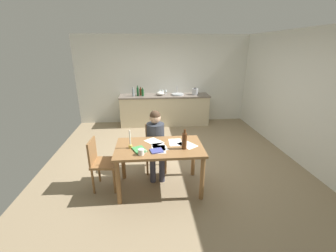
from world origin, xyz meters
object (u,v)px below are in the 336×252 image
Objects in this scene: chair_side_empty at (101,162)px; mixing_bowl at (160,93)px; dining_table at (159,153)px; wine_bottle_on_table at (184,141)px; bottle_sauce at (143,93)px; bottle_vinegar at (138,92)px; bottle_wine_red at (141,92)px; sink_unit at (178,94)px; book_magazine at (139,150)px; person_seated at (156,139)px; bottle_oil at (133,92)px; candlestick at (130,143)px; stovetop_kettle at (195,91)px; wine_glass_by_kettle at (163,91)px; chair_at_table at (155,145)px; book_cookery at (157,151)px; wine_glass_back_left at (160,91)px; wine_glass_near_sink at (166,91)px; coffee_mug at (141,152)px.

mixing_bowl is (1.14, 3.17, 0.47)m from chair_side_empty.
dining_table is 1.59× the size of chair_side_empty.
bottle_sauce is at bearing 101.92° from wine_bottle_on_table.
dining_table is at bearing -81.87° from bottle_vinegar.
sink_unit is at bearing -2.49° from bottle_wine_red.
book_magazine is 3.52m from sink_unit.
person_seated reaches higher than bottle_oil.
bottle_vinegar is at bearing 90.21° from candlestick.
bottle_wine_red is at bearing 177.51° from sink_unit.
wine_bottle_on_table is at bearing -24.06° from book_magazine.
person_seated reaches higher than stovetop_kettle.
stovetop_kettle is 0.97m from wine_glass_by_kettle.
stovetop_kettle is (2.19, 3.15, 0.51)m from chair_side_empty.
stovetop_kettle is at bearing -0.77° from mixing_bowl.
book_magazine is 0.99× the size of bottle_sauce.
chair_at_table is 3.99× the size of stovetop_kettle.
bottle_sauce reaches higher than chair_side_empty.
sink_unit is 1.20× the size of bottle_vinegar.
wine_glass_by_kettle is at bearing 14.07° from bottle_oil.
book_magazine is 1.29× the size of book_cookery.
bottle_sauce reaches higher than wine_glass_back_left.
bottle_sauce is 1.56× the size of wine_glass_near_sink.
book_magazine is at bearing -114.71° from stovetop_kettle.
person_seated reaches higher than book_cookery.
chair_side_empty is 3.95× the size of stovetop_kettle.
wine_glass_near_sink is (-0.00, 3.52, 0.11)m from wine_bottle_on_table.
bottle_sauce reaches higher than wine_glass_near_sink.
bottle_vinegar reaches higher than coffee_mug.
stovetop_kettle reaches higher than chair_side_empty.
wine_bottle_on_table is (0.42, -0.76, 0.41)m from chair_at_table.
candlestick is 3.52m from wine_glass_near_sink.
bottle_sauce is at bearing 96.17° from chair_at_table.
wine_glass_near_sink is (0.69, 0.21, 0.01)m from bottle_sauce.
sink_unit is at bearing 62.19° from chair_side_empty.
coffee_mug reaches higher than book_magazine.
candlestick is at bearing -92.31° from bottle_sauce.
candlestick reaches higher than chair_side_empty.
chair_side_empty is at bearing -124.74° from stovetop_kettle.
bottle_sauce is 1.56× the size of wine_glass_by_kettle.
sink_unit is at bearing 3.47° from bottle_sauce.
chair_side_empty is 5.65× the size of wine_glass_near_sink.
candlestick is 1.23× the size of bottle_sauce.
stovetop_kettle is (1.55, 0.06, -0.00)m from bottle_sauce.
wine_glass_back_left is (0.57, 0.10, 0.01)m from bottle_wine_red.
bottle_sauce is (-0.04, 3.46, 0.19)m from coffee_mug.
sink_unit is at bearing -18.34° from wine_glass_by_kettle.
bottle_sauce is at bearing -176.53° from sink_unit.
wine_bottle_on_table is (0.42, -0.61, 0.22)m from person_seated.
wine_glass_back_left is (0.23, 2.75, 0.51)m from chair_at_table.
wine_glass_by_kettle is at bearing 81.47° from coffee_mug.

